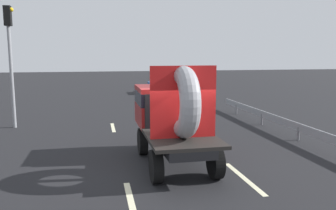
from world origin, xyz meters
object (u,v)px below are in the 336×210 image
Objects in this scene: distant_sedan at (161,85)px; traffic_light at (10,49)px; oncoming_car at (164,81)px; flatbed_truck at (171,112)px.

traffic_light is (-9.57, -12.95, 2.96)m from distant_sedan.
flatbed_truck is at bearing -100.50° from oncoming_car.
flatbed_truck is 1.26× the size of oncoming_car.
oncoming_car is (11.01, 19.11, -3.07)m from traffic_light.
flatbed_truck reaches higher than oncoming_car.
flatbed_truck is 1.07× the size of distant_sedan.
traffic_light is 22.27m from oncoming_car.
traffic_light reaches higher than oncoming_car.
oncoming_car is at bearing 60.07° from traffic_light.
traffic_light reaches higher than flatbed_truck.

